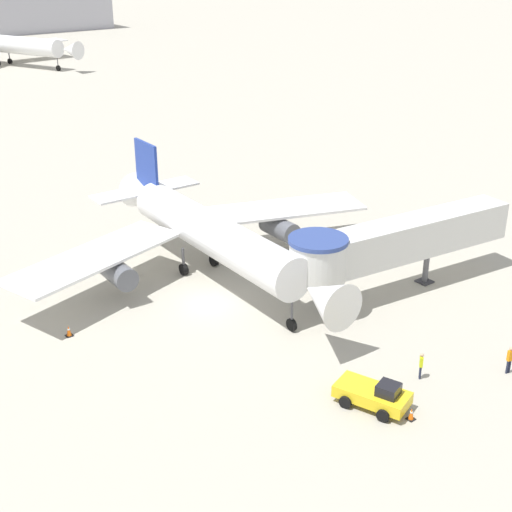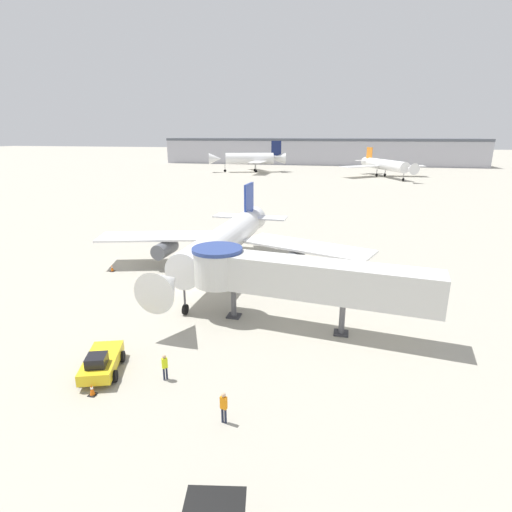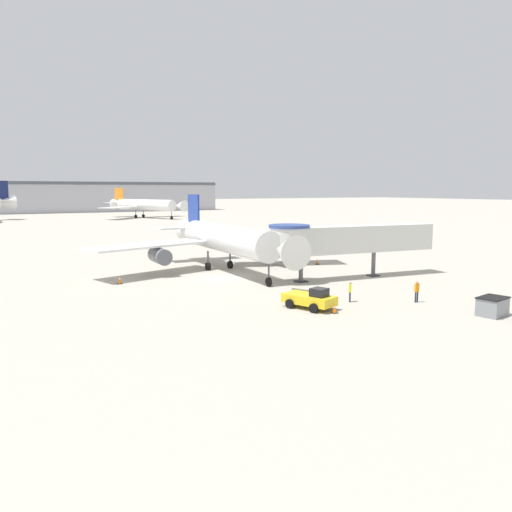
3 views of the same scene
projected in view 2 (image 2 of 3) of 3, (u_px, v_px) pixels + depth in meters
The scene contains 12 objects.
ground_plane at pixel (192, 284), 40.44m from camera, with size 800.00×800.00×0.00m, color #A8A393.
main_airplane at pixel (224, 242), 42.17m from camera, with size 31.55×27.57×8.70m.
jet_bridge at pixel (291, 276), 30.58m from camera, with size 19.15×5.30×5.86m.
pushback_tug_yellow at pixel (101, 362), 25.26m from camera, with size 3.22×4.56×1.74m.
traffic_cone_port_wing at pixel (112, 268), 44.19m from camera, with size 0.48×0.48×0.79m.
traffic_cone_apron_front at pixel (92, 390), 23.24m from camera, with size 0.44×0.44×0.73m.
traffic_cone_starboard_wing at pixel (342, 284), 39.64m from camera, with size 0.46×0.46×0.76m.
ground_crew_marshaller at pixel (165, 365), 24.51m from camera, with size 0.37×0.37×1.73m.
ground_crew_wing_walker at pixel (224, 406), 20.80m from camera, with size 0.39×0.28×1.83m.
background_jet_orange_tail at pixel (385, 165), 138.59m from camera, with size 29.81×33.17×9.80m.
background_jet_navy_tail at pixel (251, 159), 157.80m from camera, with size 30.06×28.32×11.99m.
terminal_building at pixel (318, 151), 201.90m from camera, with size 153.00×26.88×12.45m.
Camera 2 is at (15.00, -35.31, 14.64)m, focal length 28.00 mm.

